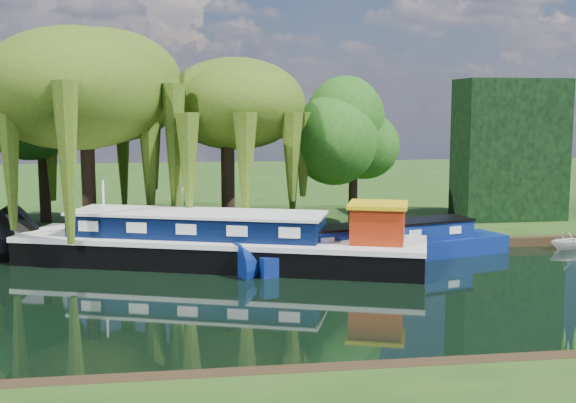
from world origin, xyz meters
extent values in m
plane|color=black|center=(0.00, 0.00, 0.00)|extent=(120.00, 120.00, 0.00)
cube|color=#1A390F|center=(0.00, 34.00, 0.23)|extent=(120.00, 52.00, 0.45)
cube|color=black|center=(1.91, 6.04, 0.45)|extent=(18.13, 9.56, 1.19)
cube|color=silver|center=(1.91, 6.04, 1.14)|extent=(18.25, 9.67, 0.22)
cube|color=#051133|center=(0.97, 6.36, 1.73)|extent=(11.37, 6.30, 0.94)
cube|color=silver|center=(0.97, 6.36, 2.26)|extent=(11.62, 6.55, 0.12)
cube|color=maroon|center=(8.45, 3.78, 2.00)|extent=(2.77, 2.77, 1.48)
cube|color=gold|center=(8.45, 3.78, 2.82)|extent=(3.08, 3.08, 0.16)
cylinder|color=silver|center=(-3.14, 7.79, 2.44)|extent=(0.10, 0.10, 2.37)
cube|color=navy|center=(9.32, 5.83, 0.35)|extent=(12.75, 5.72, 0.95)
cube|color=navy|center=(9.32, 5.83, 1.22)|extent=(8.96, 4.11, 0.79)
cube|color=black|center=(9.32, 5.83, 1.67)|extent=(9.09, 4.24, 0.11)
cube|color=silver|center=(6.37, 4.08, 1.26)|extent=(0.62, 0.24, 0.34)
cube|color=silver|center=(8.50, 4.72, 1.26)|extent=(0.62, 0.24, 0.34)
cube|color=silver|center=(10.62, 5.37, 1.26)|extent=(0.62, 0.24, 0.34)
cube|color=silver|center=(12.74, 6.02, 1.26)|extent=(0.62, 0.24, 0.34)
imported|color=silver|center=(18.91, 7.00, 0.00)|extent=(2.51, 2.30, 1.12)
cylinder|color=black|center=(-4.27, 11.72, 3.39)|extent=(0.76, 0.76, 5.87)
ellipsoid|color=#35490F|center=(-4.27, 11.72, 7.63)|extent=(8.20, 8.20, 5.30)
cylinder|color=black|center=(2.70, 11.94, 2.89)|extent=(0.69, 0.69, 4.87)
ellipsoid|color=#35490F|center=(2.70, 11.94, 6.41)|extent=(6.66, 6.66, 4.30)
cylinder|color=black|center=(-7.28, 16.50, 3.84)|extent=(0.63, 0.63, 6.78)
ellipsoid|color=black|center=(-7.28, 16.50, 6.61)|extent=(5.43, 5.43, 5.43)
cylinder|color=black|center=(9.49, 12.61, 3.09)|extent=(0.46, 0.46, 5.27)
ellipsoid|color=#184912|center=(9.49, 12.61, 5.24)|extent=(4.22, 4.22, 4.22)
cube|color=black|center=(19.00, 14.00, 4.45)|extent=(6.00, 3.00, 8.00)
cylinder|color=silver|center=(0.50, 10.50, 1.55)|extent=(0.10, 0.10, 2.20)
sphere|color=white|center=(0.50, 10.50, 2.83)|extent=(0.36, 0.36, 0.36)
cylinder|color=silver|center=(-4.00, 8.40, 0.95)|extent=(0.16, 0.16, 1.00)
cylinder|color=silver|center=(3.00, 8.40, 0.95)|extent=(0.16, 0.16, 1.00)
cylinder|color=silver|center=(9.00, 8.40, 0.95)|extent=(0.16, 0.16, 1.00)
camera|label=1|loc=(0.43, -25.15, 6.88)|focal=45.00mm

